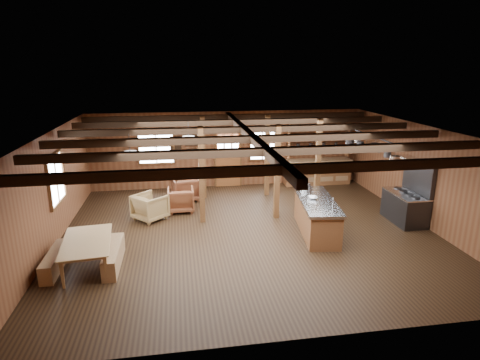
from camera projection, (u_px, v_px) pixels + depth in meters
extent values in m
cube|color=black|center=(249.00, 233.00, 10.97)|extent=(10.00, 9.00, 0.02)
cube|color=black|center=(250.00, 130.00, 10.19)|extent=(10.00, 9.00, 0.02)
cube|color=#5D301A|center=(49.00, 193.00, 9.82)|extent=(0.02, 9.00, 2.80)
cube|color=#5D301A|center=(424.00, 176.00, 11.33)|extent=(0.02, 9.00, 2.80)
cube|color=#5D301A|center=(228.00, 149.00, 14.86)|extent=(10.00, 0.02, 2.80)
cube|color=#5D301A|center=(301.00, 264.00, 6.30)|extent=(10.00, 0.02, 2.80)
cube|color=black|center=(286.00, 170.00, 6.90)|extent=(9.80, 0.12, 0.18)
cube|color=black|center=(267.00, 152.00, 8.32)|extent=(9.80, 0.12, 0.18)
cube|color=black|center=(254.00, 139.00, 9.75)|extent=(9.80, 0.12, 0.18)
cube|color=black|center=(243.00, 129.00, 11.17)|extent=(9.80, 0.12, 0.18)
cube|color=black|center=(236.00, 122.00, 12.59)|extent=(9.80, 0.12, 0.18)
cube|color=black|center=(230.00, 117.00, 13.83)|extent=(9.80, 0.12, 0.18)
cube|color=black|center=(250.00, 135.00, 10.22)|extent=(0.18, 8.82, 0.18)
cube|color=#432313|center=(202.00, 175.00, 11.34)|extent=(0.15, 0.15, 2.80)
cube|color=#432313|center=(203.00, 158.00, 13.46)|extent=(0.15, 0.15, 2.80)
cube|color=#432313|center=(277.00, 172.00, 11.68)|extent=(0.15, 0.15, 2.80)
cube|color=#432313|center=(267.00, 156.00, 13.79)|extent=(0.15, 0.15, 2.80)
cube|color=#432313|center=(318.00, 162.00, 12.87)|extent=(0.15, 0.15, 2.80)
cube|color=brown|center=(228.00, 172.00, 15.03)|extent=(0.90, 0.06, 1.10)
cube|color=#432313|center=(215.00, 159.00, 14.82)|extent=(0.06, 0.08, 2.10)
cube|color=#432313|center=(241.00, 158.00, 14.97)|extent=(0.06, 0.08, 2.10)
cube|color=#432313|center=(228.00, 130.00, 14.60)|extent=(1.02, 0.08, 0.06)
cube|color=white|center=(228.00, 146.00, 14.76)|extent=(0.84, 0.02, 0.90)
cube|color=white|center=(156.00, 146.00, 14.36)|extent=(1.20, 0.02, 1.20)
cube|color=#432313|center=(156.00, 146.00, 14.36)|extent=(1.32, 0.06, 1.32)
cube|color=white|center=(262.00, 143.00, 14.95)|extent=(0.90, 0.02, 1.20)
cube|color=#432313|center=(262.00, 143.00, 14.95)|extent=(1.02, 0.06, 1.32)
cube|color=white|center=(56.00, 179.00, 10.25)|extent=(0.02, 1.20, 1.20)
cube|color=#432313|center=(56.00, 179.00, 10.25)|extent=(0.14, 1.24, 1.32)
cube|color=beige|center=(192.00, 140.00, 14.50)|extent=(0.50, 0.03, 0.40)
cube|color=black|center=(192.00, 140.00, 14.49)|extent=(0.55, 0.02, 0.45)
cube|color=beige|center=(176.00, 143.00, 14.44)|extent=(0.35, 0.03, 0.45)
cube|color=black|center=(176.00, 143.00, 14.43)|extent=(0.40, 0.02, 0.50)
cube|color=beige|center=(193.00, 153.00, 14.64)|extent=(0.40, 0.03, 0.30)
cube|color=black|center=(193.00, 153.00, 14.63)|extent=(0.45, 0.02, 0.35)
cube|color=brown|center=(317.00, 172.00, 15.34)|extent=(2.50, 0.55, 0.90)
cube|color=olive|center=(318.00, 160.00, 15.18)|extent=(2.55, 0.60, 0.06)
cube|color=brown|center=(318.00, 148.00, 15.12)|extent=(2.30, 0.35, 0.04)
cube|color=brown|center=(318.00, 139.00, 15.02)|extent=(2.30, 0.35, 0.04)
cube|color=brown|center=(319.00, 129.00, 14.93)|extent=(2.30, 0.35, 0.04)
cube|color=brown|center=(289.00, 139.00, 14.85)|extent=(0.04, 0.35, 1.40)
cube|color=brown|center=(347.00, 138.00, 15.20)|extent=(0.04, 0.35, 1.40)
cylinder|color=#303033|center=(129.00, 143.00, 9.80)|extent=(0.02, 0.02, 0.45)
cone|color=white|center=(130.00, 156.00, 9.89)|extent=(0.36, 0.36, 0.22)
cylinder|color=#303033|center=(188.00, 129.00, 11.92)|extent=(0.02, 0.02, 0.45)
cone|color=white|center=(189.00, 140.00, 12.01)|extent=(0.36, 0.36, 0.22)
cylinder|color=#303033|center=(370.00, 135.00, 11.06)|extent=(0.04, 3.00, 0.04)
cylinder|color=#303033|center=(396.00, 150.00, 9.82)|extent=(0.01, 0.01, 0.29)
cylinder|color=silver|center=(395.00, 159.00, 9.88)|extent=(0.23, 0.23, 0.14)
cylinder|color=#303033|center=(388.00, 147.00, 10.13)|extent=(0.01, 0.01, 0.26)
cylinder|color=#303033|center=(387.00, 154.00, 10.19)|extent=(0.18, 0.18, 0.14)
cylinder|color=#303033|center=(378.00, 143.00, 10.43)|extent=(0.01, 0.01, 0.20)
cylinder|color=silver|center=(377.00, 150.00, 10.48)|extent=(0.21, 0.21, 0.14)
cylinder|color=#303033|center=(376.00, 140.00, 10.76)|extent=(0.01, 0.01, 0.17)
cylinder|color=#303033|center=(376.00, 146.00, 10.81)|extent=(0.24, 0.24, 0.14)
cylinder|color=#303033|center=(367.00, 140.00, 11.09)|extent=(0.01, 0.01, 0.29)
cylinder|color=silver|center=(366.00, 148.00, 11.14)|extent=(0.28, 0.28, 0.14)
cylinder|color=#303033|center=(361.00, 137.00, 11.40)|extent=(0.01, 0.01, 0.24)
cylinder|color=#303033|center=(360.00, 144.00, 11.45)|extent=(0.20, 0.20, 0.14)
cylinder|color=#303033|center=(359.00, 134.00, 11.72)|extent=(0.01, 0.01, 0.19)
cylinder|color=silver|center=(358.00, 140.00, 11.77)|extent=(0.21, 0.21, 0.14)
cylinder|color=#303033|center=(350.00, 134.00, 12.04)|extent=(0.01, 0.01, 0.30)
cylinder|color=#303033|center=(350.00, 142.00, 12.11)|extent=(0.27, 0.27, 0.14)
cylinder|color=#303033|center=(348.00, 131.00, 12.36)|extent=(0.01, 0.01, 0.21)
cylinder|color=silver|center=(348.00, 137.00, 12.41)|extent=(0.27, 0.27, 0.14)
cube|color=brown|center=(316.00, 218.00, 10.86)|extent=(1.10, 2.48, 0.86)
cube|color=silver|center=(317.00, 201.00, 10.73)|extent=(1.20, 2.59, 0.08)
cylinder|color=#303033|center=(325.00, 209.00, 10.16)|extent=(0.44, 0.44, 0.06)
cylinder|color=silver|center=(333.00, 203.00, 10.15)|extent=(0.03, 0.03, 0.30)
cube|color=olive|center=(316.00, 205.00, 12.57)|extent=(0.52, 0.44, 0.39)
cube|color=#303033|center=(405.00, 208.00, 11.62)|extent=(0.74, 1.39, 0.84)
cube|color=silver|center=(406.00, 194.00, 11.49)|extent=(0.76, 1.41, 0.04)
cube|color=#303033|center=(419.00, 177.00, 11.41)|extent=(0.12, 1.39, 0.93)
cube|color=silver|center=(417.00, 161.00, 11.26)|extent=(0.40, 1.49, 0.05)
imported|color=#9B7446|center=(90.00, 254.00, 9.02)|extent=(1.22, 1.94, 0.65)
cube|color=olive|center=(55.00, 261.00, 8.94)|extent=(0.28, 1.51, 0.41)
cube|color=olive|center=(114.00, 256.00, 9.12)|extent=(0.30, 1.63, 0.45)
imported|color=brown|center=(185.00, 189.00, 13.49)|extent=(0.99, 1.01, 0.79)
imported|color=brown|center=(181.00, 200.00, 12.48)|extent=(0.80, 0.83, 0.74)
imported|color=olive|center=(150.00, 207.00, 11.80)|extent=(1.19, 1.19, 0.78)
cylinder|color=silver|center=(306.00, 187.00, 11.58)|extent=(0.28, 0.28, 0.17)
imported|color=silver|center=(312.00, 198.00, 10.77)|extent=(0.29, 0.29, 0.07)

